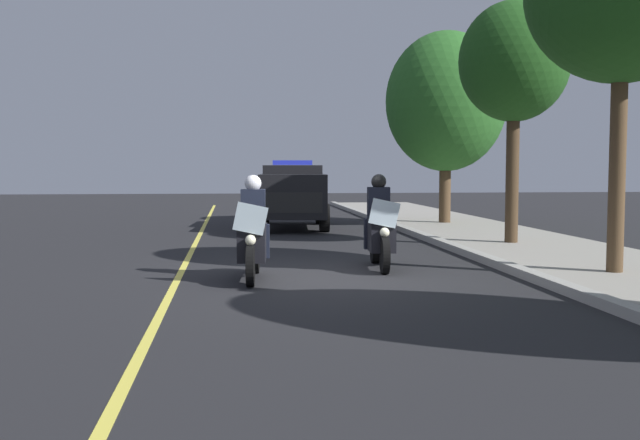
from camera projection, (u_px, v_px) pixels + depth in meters
ground_plane at (326, 276)px, 12.67m from camera, size 80.00×80.00×0.00m
curb_strip at (513, 269)px, 13.04m from camera, size 48.00×0.24×0.15m
sidewalk_strip at (617, 269)px, 13.26m from camera, size 48.00×3.60×0.10m
lane_stripe_center at (178, 279)px, 12.39m from camera, size 48.00×0.12×0.01m
police_motorcycle_lead_left at (253, 237)px, 12.29m from camera, size 2.14×0.62×1.72m
police_motorcycle_lead_right at (380, 230)px, 13.66m from camera, size 2.14×0.62×1.72m
police_suv at (293, 193)px, 22.78m from camera, size 5.03×2.37×2.05m
tree_far_back at (514, 63)px, 17.14m from camera, size 2.53×2.53×5.55m
tree_behind_suv at (446, 102)px, 23.44m from camera, size 3.77×3.77×5.99m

